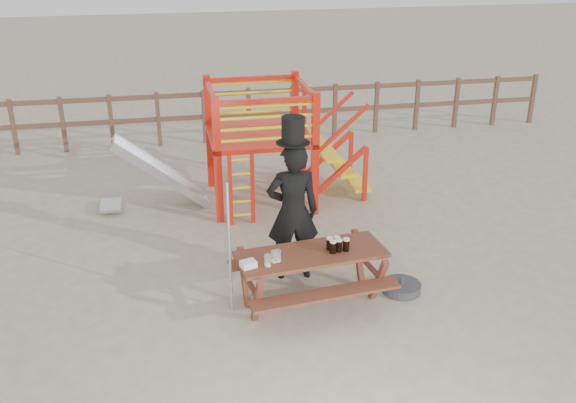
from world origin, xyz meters
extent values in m
plane|color=#B5A88C|center=(0.00, 0.00, 0.00)|extent=(60.00, 60.00, 0.00)
cube|color=brown|center=(0.00, 7.00, 1.10)|extent=(15.00, 0.06, 0.10)
cube|color=brown|center=(0.00, 7.00, 0.60)|extent=(15.00, 0.06, 0.10)
cube|color=brown|center=(-4.50, 7.00, 0.60)|extent=(0.09, 0.09, 1.20)
cube|color=brown|center=(-3.50, 7.00, 0.60)|extent=(0.09, 0.09, 1.20)
cube|color=brown|center=(-2.50, 7.00, 0.60)|extent=(0.09, 0.09, 1.20)
cube|color=brown|center=(-1.50, 7.00, 0.60)|extent=(0.09, 0.09, 1.20)
cube|color=brown|center=(-0.50, 7.00, 0.60)|extent=(0.09, 0.09, 1.20)
cube|color=brown|center=(0.50, 7.00, 0.60)|extent=(0.09, 0.09, 1.20)
cube|color=brown|center=(1.50, 7.00, 0.60)|extent=(0.09, 0.09, 1.20)
cube|color=brown|center=(2.50, 7.00, 0.60)|extent=(0.09, 0.09, 1.20)
cube|color=brown|center=(3.50, 7.00, 0.60)|extent=(0.09, 0.09, 1.20)
cube|color=brown|center=(4.50, 7.00, 0.60)|extent=(0.09, 0.09, 1.20)
cube|color=brown|center=(5.50, 7.00, 0.60)|extent=(0.09, 0.09, 1.20)
cube|color=brown|center=(6.50, 7.00, 0.60)|extent=(0.09, 0.09, 1.20)
cube|color=brown|center=(7.50, 7.00, 0.60)|extent=(0.09, 0.09, 1.20)
cube|color=red|center=(-0.60, 2.80, 1.05)|extent=(0.12, 0.12, 2.10)
cube|color=red|center=(1.00, 2.80, 1.05)|extent=(0.12, 0.12, 2.10)
cube|color=red|center=(-0.60, 4.40, 1.05)|extent=(0.12, 0.12, 2.10)
cube|color=red|center=(1.00, 4.40, 1.05)|extent=(0.12, 0.12, 2.10)
cube|color=red|center=(0.20, 3.60, 1.20)|extent=(1.72, 1.72, 0.08)
cube|color=red|center=(0.20, 2.80, 2.00)|extent=(1.60, 0.08, 0.08)
cube|color=red|center=(0.20, 4.40, 2.00)|extent=(1.60, 0.08, 0.08)
cube|color=red|center=(-0.60, 3.60, 2.00)|extent=(0.08, 1.60, 0.08)
cube|color=red|center=(1.00, 3.60, 2.00)|extent=(0.08, 1.60, 0.08)
cylinder|color=yellow|center=(0.20, 2.80, 1.38)|extent=(1.50, 0.05, 0.05)
cylinder|color=yellow|center=(0.20, 4.40, 1.38)|extent=(1.50, 0.05, 0.05)
cylinder|color=yellow|center=(0.20, 2.80, 1.56)|extent=(1.50, 0.05, 0.05)
cylinder|color=yellow|center=(0.20, 4.40, 1.56)|extent=(1.50, 0.05, 0.05)
cylinder|color=yellow|center=(0.20, 2.80, 1.74)|extent=(1.50, 0.05, 0.05)
cylinder|color=yellow|center=(0.20, 4.40, 1.74)|extent=(1.50, 0.05, 0.05)
cylinder|color=yellow|center=(0.20, 2.80, 1.92)|extent=(1.50, 0.05, 0.05)
cylinder|color=yellow|center=(0.20, 4.40, 1.92)|extent=(1.50, 0.05, 0.05)
cube|color=red|center=(-0.43, 2.65, 0.60)|extent=(0.06, 0.06, 1.20)
cube|color=red|center=(-0.07, 2.65, 0.60)|extent=(0.06, 0.06, 1.20)
cylinder|color=yellow|center=(-0.25, 2.65, 0.15)|extent=(0.36, 0.04, 0.04)
cylinder|color=yellow|center=(-0.25, 2.65, 0.39)|extent=(0.36, 0.04, 0.04)
cylinder|color=yellow|center=(-0.25, 2.65, 0.63)|extent=(0.36, 0.04, 0.04)
cylinder|color=yellow|center=(-0.25, 2.65, 0.87)|extent=(0.36, 0.04, 0.04)
cylinder|color=yellow|center=(-0.25, 2.65, 1.11)|extent=(0.36, 0.04, 0.04)
cube|color=yellow|center=(1.15, 3.60, 1.08)|extent=(0.30, 0.90, 0.06)
cube|color=yellow|center=(1.43, 3.60, 0.78)|extent=(0.30, 0.90, 0.06)
cube|color=yellow|center=(1.71, 3.60, 0.48)|extent=(0.30, 0.90, 0.06)
cube|color=yellow|center=(1.99, 3.60, 0.18)|extent=(0.30, 0.90, 0.06)
cube|color=red|center=(1.55, 3.15, 0.60)|extent=(0.95, 0.08, 0.86)
cube|color=red|center=(1.55, 4.05, 0.60)|extent=(0.95, 0.08, 0.86)
cube|color=silver|center=(-1.50, 3.60, 0.62)|extent=(1.53, 0.55, 1.21)
cube|color=silver|center=(-1.50, 3.33, 0.66)|extent=(1.58, 0.04, 1.28)
cube|color=silver|center=(-1.50, 3.87, 0.66)|extent=(1.58, 0.04, 1.28)
cube|color=silver|center=(-2.40, 3.60, 0.10)|extent=(0.35, 0.55, 0.05)
cube|color=brown|center=(0.30, 0.09, 0.71)|extent=(1.96, 0.93, 0.05)
cube|color=brown|center=(0.36, -0.43, 0.43)|extent=(1.91, 0.49, 0.04)
cube|color=brown|center=(0.24, 0.60, 0.43)|extent=(1.91, 0.49, 0.04)
cube|color=brown|center=(-0.50, -0.01, 0.34)|extent=(0.21, 1.14, 0.68)
cube|color=brown|center=(1.10, 0.18, 0.34)|extent=(0.21, 1.14, 0.68)
imported|color=black|center=(0.21, 0.82, 0.98)|extent=(0.74, 0.50, 1.95)
cube|color=#0E9B15|center=(0.22, 0.98, 1.21)|extent=(0.08, 0.02, 0.46)
cylinder|color=black|center=(0.21, 0.82, 1.96)|extent=(0.44, 0.44, 0.01)
cylinder|color=black|center=(0.21, 0.82, 2.14)|extent=(0.30, 0.30, 0.34)
cube|color=white|center=(0.22, 0.97, 2.25)|extent=(0.16, 0.01, 0.04)
cylinder|color=#B2B2B7|center=(-0.73, 0.10, 0.88)|extent=(0.04, 0.04, 1.76)
cylinder|color=#35353A|center=(1.55, 0.11, 0.06)|extent=(0.52, 0.52, 0.12)
cylinder|color=#35353A|center=(1.55, 0.11, 0.17)|extent=(0.06, 0.06, 0.10)
cube|color=white|center=(-0.54, -0.12, 0.77)|extent=(0.21, 0.19, 0.08)
cylinder|color=black|center=(0.56, 0.02, 0.81)|extent=(0.08, 0.08, 0.15)
cylinder|color=#EEE4C2|center=(0.56, 0.02, 0.89)|extent=(0.09, 0.09, 0.02)
cylinder|color=black|center=(0.64, 0.05, 0.81)|extent=(0.08, 0.08, 0.15)
cylinder|color=#EEE4C2|center=(0.64, 0.05, 0.89)|extent=(0.09, 0.09, 0.02)
cylinder|color=black|center=(0.74, 0.05, 0.81)|extent=(0.08, 0.08, 0.15)
cylinder|color=#EEE4C2|center=(0.74, 0.05, 0.89)|extent=(0.09, 0.09, 0.02)
cylinder|color=black|center=(0.54, 0.12, 0.81)|extent=(0.08, 0.08, 0.15)
cylinder|color=#EEE4C2|center=(0.54, 0.12, 0.89)|extent=(0.09, 0.09, 0.02)
cylinder|color=black|center=(0.64, 0.13, 0.81)|extent=(0.08, 0.08, 0.15)
cylinder|color=#EEE4C2|center=(0.64, 0.13, 0.89)|extent=(0.09, 0.09, 0.02)
cylinder|color=silver|center=(-0.21, -0.06, 0.81)|extent=(0.08, 0.08, 0.15)
cylinder|color=#EEE4C2|center=(-0.21, -0.06, 0.74)|extent=(0.08, 0.08, 0.02)
cylinder|color=silver|center=(-0.30, -0.14, 0.81)|extent=(0.08, 0.08, 0.15)
cylinder|color=#EEE4C2|center=(-0.30, -0.14, 0.74)|extent=(0.08, 0.08, 0.02)
cylinder|color=silver|center=(-0.16, -0.05, 0.81)|extent=(0.08, 0.08, 0.15)
cylinder|color=#EEE4C2|center=(-0.16, -0.05, 0.74)|extent=(0.08, 0.08, 0.02)
camera|label=1|loc=(-1.41, -6.86, 4.56)|focal=40.00mm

